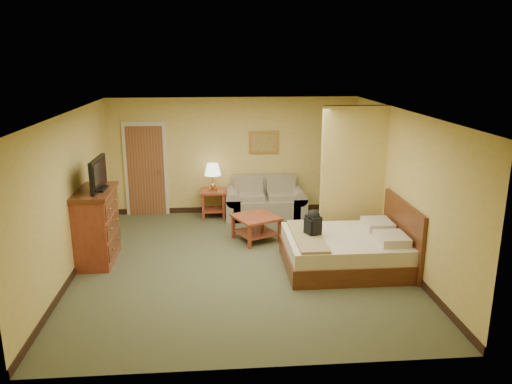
{
  "coord_description": "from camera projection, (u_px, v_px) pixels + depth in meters",
  "views": [
    {
      "loc": [
        -0.41,
        -7.98,
        3.46
      ],
      "look_at": [
        0.3,
        0.6,
        1.11
      ],
      "focal_mm": 35.0,
      "sensor_mm": 36.0,
      "label": 1
    }
  ],
  "objects": [
    {
      "name": "loveseat",
      "position": [
        265.0,
        204.0,
        11.07
      ],
      "size": [
        1.76,
        0.82,
        0.89
      ],
      "color": "gray",
      "rests_on": "floor"
    },
    {
      "name": "table_lamp",
      "position": [
        213.0,
        170.0,
        10.84
      ],
      "size": [
        0.36,
        0.36,
        0.59
      ],
      "color": "#B07F40",
      "rests_on": "side_table"
    },
    {
      "name": "side_table",
      "position": [
        213.0,
        199.0,
        11.02
      ],
      "size": [
        0.55,
        0.55,
        0.61
      ],
      "color": "maroon",
      "rests_on": "floor"
    },
    {
      "name": "partition",
      "position": [
        353.0,
        176.0,
        9.33
      ],
      "size": [
        1.2,
        0.15,
        2.6
      ],
      "primitive_type": "cube",
      "color": "#D7BB5B",
      "rests_on": "floor"
    },
    {
      "name": "tv",
      "position": [
        98.0,
        175.0,
        8.35
      ],
      "size": [
        0.23,
        0.89,
        0.54
      ],
      "rotation": [
        0.0,
        0.0,
        -0.03
      ],
      "color": "black",
      "rests_on": "dresser"
    },
    {
      "name": "left_wall",
      "position": [
        71.0,
        195.0,
        8.05
      ],
      "size": [
        0.02,
        6.0,
        2.6
      ],
      "primitive_type": "cube",
      "color": "#D7BB5B",
      "rests_on": "floor"
    },
    {
      "name": "door",
      "position": [
        146.0,
        170.0,
        11.04
      ],
      "size": [
        0.94,
        0.16,
        2.1
      ],
      "color": "beige",
      "rests_on": "floor"
    },
    {
      "name": "back_wall",
      "position": [
        234.0,
        156.0,
        11.16
      ],
      "size": [
        5.5,
        0.02,
        2.6
      ],
      "primitive_type": "cube",
      "color": "#D7BB5B",
      "rests_on": "floor"
    },
    {
      "name": "coffee_table",
      "position": [
        256.0,
        223.0,
        9.6
      ],
      "size": [
        1.02,
        1.02,
        0.49
      ],
      "rotation": [
        0.0,
        0.0,
        0.44
      ],
      "color": "maroon",
      "rests_on": "floor"
    },
    {
      "name": "bed",
      "position": [
        350.0,
        250.0,
        8.41
      ],
      "size": [
        2.05,
        1.74,
        1.13
      ],
      "color": "#4E2412",
      "rests_on": "floor"
    },
    {
      "name": "right_wall",
      "position": [
        402.0,
        187.0,
        8.49
      ],
      "size": [
        0.02,
        6.0,
        2.6
      ],
      "primitive_type": "cube",
      "color": "#D7BB5B",
      "rests_on": "floor"
    },
    {
      "name": "ceiling",
      "position": [
        240.0,
        112.0,
        7.93
      ],
      "size": [
        6.0,
        6.0,
        0.0
      ],
      "primitive_type": "plane",
      "rotation": [
        3.14,
        0.0,
        0.0
      ],
      "color": "white",
      "rests_on": "back_wall"
    },
    {
      "name": "wall_picture",
      "position": [
        264.0,
        142.0,
        11.11
      ],
      "size": [
        0.66,
        0.04,
        0.51
      ],
      "color": "#B78E3F",
      "rests_on": "back_wall"
    },
    {
      "name": "floor",
      "position": [
        241.0,
        263.0,
        8.61
      ],
      "size": [
        6.0,
        6.0,
        0.0
      ],
      "primitive_type": "plane",
      "color": "#4C5033",
      "rests_on": "ground"
    },
    {
      "name": "dresser",
      "position": [
        96.0,
        225.0,
        8.57
      ],
      "size": [
        0.63,
        1.2,
        1.28
      ],
      "color": "maroon",
      "rests_on": "floor"
    },
    {
      "name": "backpack",
      "position": [
        313.0,
        222.0,
        8.28
      ],
      "size": [
        0.27,
        0.31,
        0.46
      ],
      "rotation": [
        0.0,
        0.0,
        0.4
      ],
      "color": "black",
      "rests_on": "bed"
    },
    {
      "name": "baseboard",
      "position": [
        234.0,
        209.0,
        11.47
      ],
      "size": [
        5.5,
        0.02,
        0.12
      ],
      "primitive_type": "cube",
      "color": "black",
      "rests_on": "floor"
    }
  ]
}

